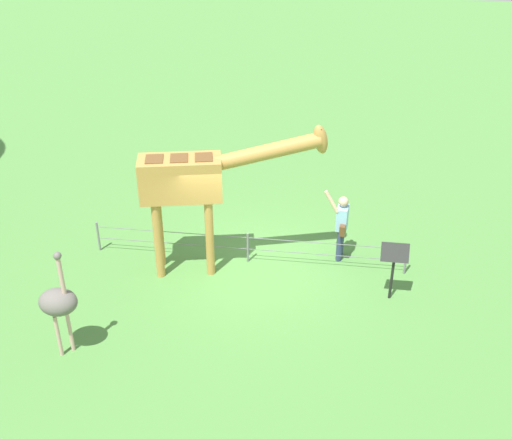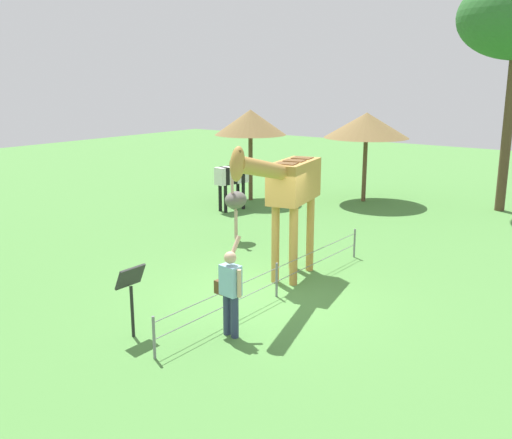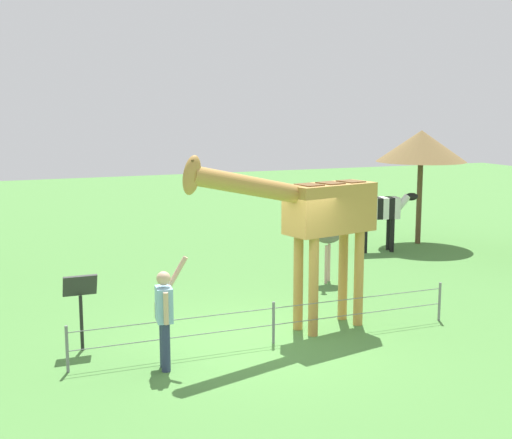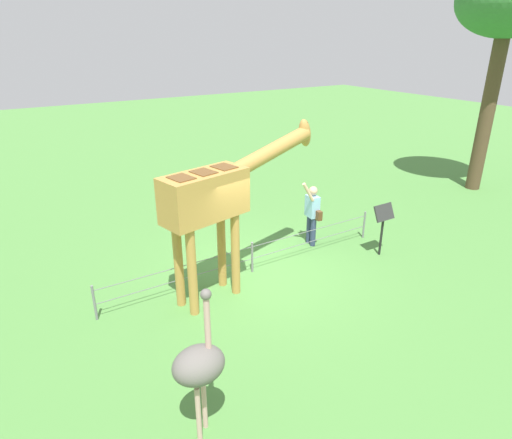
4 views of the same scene
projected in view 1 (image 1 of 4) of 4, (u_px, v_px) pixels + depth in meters
The scene contains 6 objects.
ground_plane at pixel (247, 265), 14.45m from camera, with size 60.00×60.00×0.00m, color #4C843D.
giraffe at pixel (197, 182), 13.28m from camera, with size 3.95×1.33×3.37m.
visitor at pixel (341, 224), 14.26m from camera, with size 0.58×0.59×1.77m.
ostrich at pixel (58, 302), 11.39m from camera, with size 0.70×0.56×2.25m.
info_sign at pixel (394, 260), 12.94m from camera, with size 0.56×0.21×1.32m.
wire_fence at pixel (248, 246), 14.38m from camera, with size 7.05×0.05×0.75m.
Camera 1 is at (1.82, -11.80, 8.22)m, focal length 44.93 mm.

